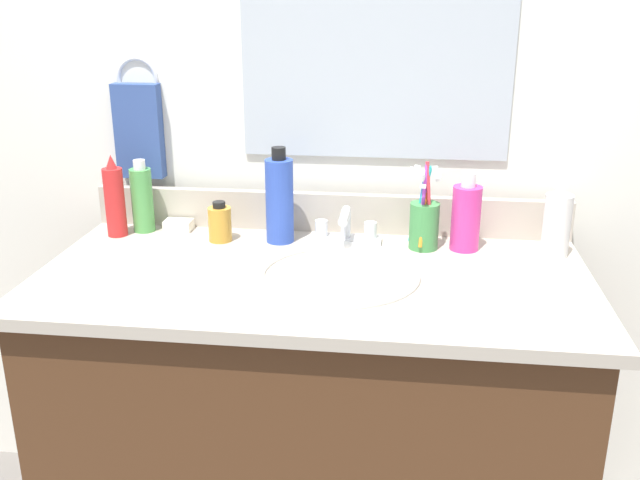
% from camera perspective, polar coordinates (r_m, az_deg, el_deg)
% --- Properties ---
extents(vanity_cabinet, '(1.06, 0.51, 0.71)m').
position_cam_1_polar(vanity_cabinet, '(1.61, -0.53, -15.26)').
color(vanity_cabinet, '#4C2D19').
rests_on(vanity_cabinet, ground_plane).
extents(countertop, '(1.10, 0.55, 0.02)m').
position_cam_1_polar(countertop, '(1.43, -0.58, -3.09)').
color(countertop, '#B2A899').
rests_on(countertop, vanity_cabinet).
extents(backsplash, '(1.10, 0.02, 0.09)m').
position_cam_1_polar(backsplash, '(1.66, 0.65, 2.24)').
color(backsplash, '#B2A899').
rests_on(backsplash, countertop).
extents(back_wall, '(2.20, 0.04, 1.30)m').
position_cam_1_polar(back_wall, '(1.76, 0.87, -1.16)').
color(back_wall, white).
rests_on(back_wall, ground_plane).
extents(mirror_panel, '(0.60, 0.01, 0.56)m').
position_cam_1_polar(mirror_panel, '(1.62, 4.55, 16.37)').
color(mirror_panel, '#B2BCC6').
extents(towel_ring, '(0.10, 0.01, 0.10)m').
position_cam_1_polar(towel_ring, '(1.74, -14.41, 12.43)').
color(towel_ring, silver).
extents(hand_towel, '(0.11, 0.04, 0.22)m').
position_cam_1_polar(hand_towel, '(1.74, -14.29, 8.44)').
color(hand_towel, '#334C8C').
extents(sink_basin, '(0.33, 0.33, 0.11)m').
position_cam_1_polar(sink_basin, '(1.42, 1.31, -3.95)').
color(sink_basin, white).
rests_on(sink_basin, countertop).
extents(faucet, '(0.16, 0.10, 0.08)m').
position_cam_1_polar(faucet, '(1.58, 2.06, 0.74)').
color(faucet, silver).
rests_on(faucet, countertop).
extents(bottle_lotion_white, '(0.06, 0.06, 0.16)m').
position_cam_1_polar(bottle_lotion_white, '(1.57, 18.42, 1.25)').
color(bottle_lotion_white, white).
rests_on(bottle_lotion_white, countertop).
extents(bottle_toner_green, '(0.05, 0.05, 0.17)m').
position_cam_1_polar(bottle_toner_green, '(1.70, -14.04, 3.21)').
color(bottle_toner_green, '#4C9E4C').
rests_on(bottle_toner_green, countertop).
extents(bottle_shampoo_blue, '(0.06, 0.06, 0.21)m').
position_cam_1_polar(bottle_shampoo_blue, '(1.57, -3.26, 3.25)').
color(bottle_shampoo_blue, '#2D4CB2').
rests_on(bottle_shampoo_blue, countertop).
extents(bottle_oil_amber, '(0.05, 0.05, 0.09)m').
position_cam_1_polar(bottle_oil_amber, '(1.61, -8.01, 1.34)').
color(bottle_oil_amber, gold).
rests_on(bottle_oil_amber, countertop).
extents(bottle_soap_pink, '(0.06, 0.06, 0.17)m').
position_cam_1_polar(bottle_soap_pink, '(1.56, 11.60, 1.85)').
color(bottle_soap_pink, '#D8338C').
rests_on(bottle_soap_pink, countertop).
extents(bottle_spray_red, '(0.04, 0.04, 0.19)m').
position_cam_1_polar(bottle_spray_red, '(1.68, -16.10, 3.09)').
color(bottle_spray_red, red).
rests_on(bottle_spray_red, countertop).
extents(cup_green, '(0.07, 0.08, 0.19)m').
position_cam_1_polar(cup_green, '(1.55, 8.33, 1.43)').
color(cup_green, '#3F8C47').
rests_on(cup_green, countertop).
extents(soap_bar, '(0.06, 0.04, 0.02)m').
position_cam_1_polar(soap_bar, '(1.70, -11.25, 1.18)').
color(soap_bar, white).
rests_on(soap_bar, countertop).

